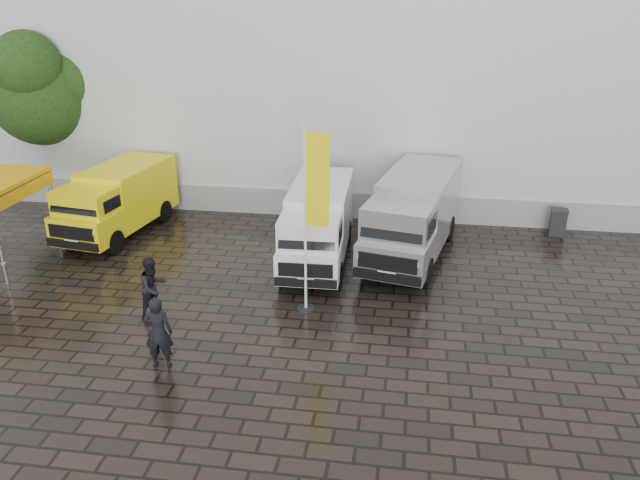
% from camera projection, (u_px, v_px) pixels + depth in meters
% --- Properties ---
extents(ground, '(120.00, 120.00, 0.00)m').
position_uv_depth(ground, '(303.00, 320.00, 16.63)').
color(ground, black).
rests_on(ground, ground).
extents(exhibition_hall, '(44.00, 16.00, 12.00)m').
position_uv_depth(exhibition_hall, '(404.00, 37.00, 28.67)').
color(exhibition_hall, silver).
rests_on(exhibition_hall, ground).
extents(hall_plinth, '(44.00, 0.15, 1.00)m').
position_uv_depth(hall_plinth, '(391.00, 207.00, 23.43)').
color(hall_plinth, gray).
rests_on(hall_plinth, ground).
extents(van_yellow, '(2.69, 5.29, 2.33)m').
position_uv_depth(van_yellow, '(117.00, 202.00, 21.91)').
color(van_yellow, '#FFE80D').
rests_on(van_yellow, ground).
extents(van_white, '(1.95, 5.48, 2.36)m').
position_uv_depth(van_white, '(318.00, 226.00, 19.73)').
color(van_white, white).
rests_on(van_white, ground).
extents(van_silver, '(3.28, 6.37, 2.63)m').
position_uv_depth(van_silver, '(413.00, 218.00, 20.04)').
color(van_silver, '#B2B6B7').
rests_on(van_silver, ground).
extents(flagpole, '(0.88, 0.50, 5.13)m').
position_uv_depth(flagpole, '(312.00, 211.00, 16.06)').
color(flagpole, black).
rests_on(flagpole, ground).
extents(tree, '(3.92, 4.01, 7.03)m').
position_uv_depth(tree, '(39.00, 88.00, 24.35)').
color(tree, black).
rests_on(tree, ground).
extents(wheelie_bin, '(0.65, 0.65, 0.95)m').
position_uv_depth(wheelie_bin, '(558.00, 222.00, 22.05)').
color(wheelie_bin, black).
rests_on(wheelie_bin, ground).
extents(person_front, '(0.72, 0.53, 1.80)m').
position_uv_depth(person_front, '(158.00, 332.00, 14.29)').
color(person_front, black).
rests_on(person_front, ground).
extents(person_tent, '(0.97, 1.04, 1.70)m').
position_uv_depth(person_tent, '(153.00, 287.00, 16.52)').
color(person_tent, black).
rests_on(person_tent, ground).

